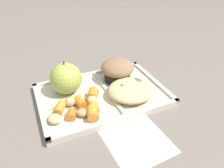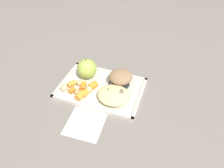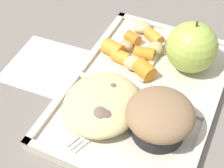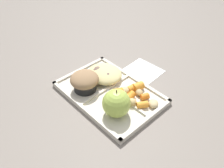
{
  "view_description": "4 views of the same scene",
  "coord_description": "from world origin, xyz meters",
  "px_view_note": "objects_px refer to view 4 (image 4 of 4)",
  "views": [
    {
      "loc": [
        -0.17,
        -0.44,
        0.35
      ],
      "look_at": [
        0.02,
        -0.01,
        0.04
      ],
      "focal_mm": 34.07,
      "sensor_mm": 36.0,
      "label": 1
    },
    {
      "loc": [
        0.24,
        -0.54,
        0.58
      ],
      "look_at": [
        0.05,
        -0.01,
        0.05
      ],
      "focal_mm": 31.82,
      "sensor_mm": 36.0,
      "label": 2
    },
    {
      "loc": [
        0.36,
        0.11,
        0.42
      ],
      "look_at": [
        0.03,
        -0.04,
        0.04
      ],
      "focal_mm": 55.35,
      "sensor_mm": 36.0,
      "label": 3
    },
    {
      "loc": [
        -0.43,
        0.39,
        0.54
      ],
      "look_at": [
        0.01,
        -0.02,
        0.03
      ],
      "focal_mm": 37.13,
      "sensor_mm": 36.0,
      "label": 4
    }
  ],
  "objects_px": {
    "green_apple": "(116,103)",
    "bran_muffin": "(85,81)",
    "lunch_tray": "(110,93)",
    "plastic_fork": "(99,77)"
  },
  "relations": [
    {
      "from": "lunch_tray",
      "to": "bran_muffin",
      "type": "height_order",
      "value": "bran_muffin"
    },
    {
      "from": "green_apple",
      "to": "bran_muffin",
      "type": "xyz_separation_m",
      "value": [
        0.15,
        -0.0,
        -0.01
      ]
    },
    {
      "from": "plastic_fork",
      "to": "bran_muffin",
      "type": "bearing_deg",
      "value": 100.46
    },
    {
      "from": "green_apple",
      "to": "bran_muffin",
      "type": "relative_size",
      "value": 0.98
    },
    {
      "from": "green_apple",
      "to": "bran_muffin",
      "type": "height_order",
      "value": "green_apple"
    },
    {
      "from": "lunch_tray",
      "to": "plastic_fork",
      "type": "height_order",
      "value": "lunch_tray"
    },
    {
      "from": "lunch_tray",
      "to": "green_apple",
      "type": "distance_m",
      "value": 0.11
    },
    {
      "from": "bran_muffin",
      "to": "plastic_fork",
      "type": "xyz_separation_m",
      "value": [
        0.01,
        -0.08,
        -0.03
      ]
    },
    {
      "from": "green_apple",
      "to": "lunch_tray",
      "type": "bearing_deg",
      "value": -30.72
    },
    {
      "from": "green_apple",
      "to": "plastic_fork",
      "type": "xyz_separation_m",
      "value": [
        0.17,
        -0.08,
        -0.04
      ]
    }
  ]
}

